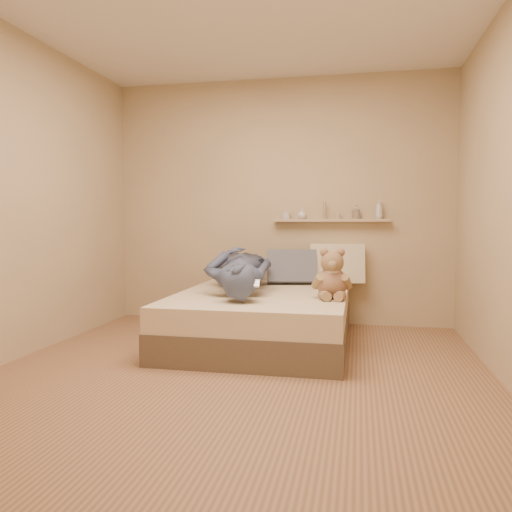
% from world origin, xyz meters
% --- Properties ---
extents(room, '(3.80, 3.80, 3.80)m').
position_xyz_m(room, '(0.00, 0.00, 1.30)').
color(room, '#956B4D').
rests_on(room, ground).
extents(bed, '(1.50, 1.90, 0.45)m').
position_xyz_m(bed, '(0.00, 0.93, 0.22)').
color(bed, brown).
rests_on(bed, floor).
extents(game_console, '(0.18, 0.09, 0.06)m').
position_xyz_m(game_console, '(-0.00, 0.36, 0.61)').
color(game_console, '#AFB1B6').
rests_on(game_console, bed).
extents(teddy_bear, '(0.35, 0.34, 0.42)m').
position_xyz_m(teddy_bear, '(0.63, 0.71, 0.62)').
color(teddy_bear, '#986E53').
rests_on(teddy_bear, bed).
extents(dark_plush, '(0.19, 0.19, 0.29)m').
position_xyz_m(dark_plush, '(-0.45, 1.54, 0.58)').
color(dark_plush, black).
rests_on(dark_plush, bed).
extents(pillow_cream, '(0.57, 0.30, 0.42)m').
position_xyz_m(pillow_cream, '(0.62, 1.76, 0.65)').
color(pillow_cream, beige).
rests_on(pillow_cream, bed).
extents(pillow_grey, '(0.54, 0.36, 0.37)m').
position_xyz_m(pillow_grey, '(0.17, 1.62, 0.62)').
color(pillow_grey, slate).
rests_on(pillow_grey, bed).
extents(person, '(0.96, 1.78, 0.41)m').
position_xyz_m(person, '(-0.24, 1.08, 0.65)').
color(person, '#404A64').
rests_on(person, bed).
extents(wall_shelf, '(1.20, 0.12, 0.03)m').
position_xyz_m(wall_shelf, '(0.55, 1.84, 1.10)').
color(wall_shelf, tan).
rests_on(wall_shelf, wall_back).
extents(shelf_bottles, '(1.04, 0.12, 0.20)m').
position_xyz_m(shelf_bottles, '(0.60, 1.84, 1.18)').
color(shelf_bottles, '#B9BCC3').
rests_on(shelf_bottles, wall_shelf).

